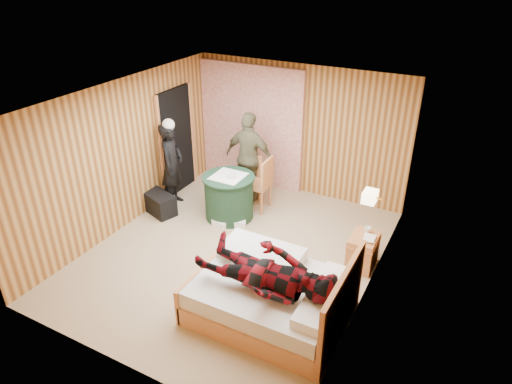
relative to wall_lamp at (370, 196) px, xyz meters
The scene contains 23 objects.
floor 2.36m from the wall_lamp, 166.83° to the right, with size 4.20×5.00×0.01m, color tan.
ceiling 2.31m from the wall_lamp, 166.83° to the right, with size 4.20×5.00×0.01m, color white.
wall_back 2.81m from the wall_lamp, 133.17° to the left, with size 4.20×0.02×2.50m, color tan.
wall_left 4.05m from the wall_lamp, behind, with size 0.02×5.00×2.50m, color tan.
wall_right 0.49m from the wall_lamp, 68.55° to the right, with size 0.02×5.00×2.50m, color tan.
curtain 3.53m from the wall_lamp, 145.89° to the left, with size 2.20×0.08×2.40m, color silver.
doorway 4.10m from the wall_lamp, 166.59° to the left, with size 0.06×0.90×2.05m, color black.
wall_lamp is the anchor object (origin of this frame).
bed 1.88m from the wall_lamp, 120.09° to the right, with size 1.95×1.49×1.03m.
nightstand 1.05m from the wall_lamp, 102.95° to the left, with size 0.40×0.54×0.52m.
round_table 2.76m from the wall_lamp, 168.97° to the left, with size 0.92×0.92×0.81m.
chair_far 2.92m from the wall_lamp, 154.36° to the left, with size 0.53×0.53×0.93m.
chair_near 2.51m from the wall_lamp, 155.23° to the left, with size 0.48×0.48×1.01m.
duffel_bag 3.93m from the wall_lamp, behind, with size 0.67×0.36×0.38m, color black.
sneaker_left 2.83m from the wall_lamp, behind, with size 0.27×0.11×0.12m, color white.
sneaker_right 2.58m from the wall_lamp, behind, with size 0.27×0.11×0.12m, color white.
woman_standing 3.78m from the wall_lamp, behind, with size 0.58×0.38×1.60m, color black.
man_at_table 2.89m from the wall_lamp, 153.68° to the left, with size 1.01×0.42×1.72m, color #666244.
man_on_bed 1.81m from the wall_lamp, 115.82° to the right, with size 1.77×0.67×0.86m, color #640911.
book_lower 0.78m from the wall_lamp, 107.40° to the left, with size 0.17×0.22×0.02m, color white.
book_upper 0.76m from the wall_lamp, 107.40° to the left, with size 0.16×0.22×0.02m, color white.
cup_nightstand 0.80m from the wall_lamp, 97.74° to the left, with size 0.10×0.10×0.09m, color white.
cup_table 2.54m from the wall_lamp, 169.65° to the left, with size 0.12×0.12×0.10m, color white.
Camera 1 is at (3.10, -5.09, 4.25)m, focal length 32.00 mm.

